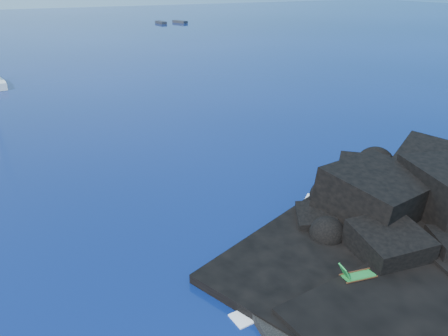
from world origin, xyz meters
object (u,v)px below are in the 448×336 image
Objects in this scene: deck_chair at (359,272)px; sunbather at (349,298)px; distant_boat_b at (180,23)px; distant_boat_a at (161,24)px.

sunbather is at bearing -136.65° from deck_chair.
sunbather is at bearing -127.99° from distant_boat_b.
deck_chair is 118.96m from distant_boat_b.
distant_boat_a is (30.49, 114.09, -0.89)m from deck_chair.
deck_chair is 118.09m from distant_boat_a.
deck_chair is 0.31× the size of distant_boat_b.
deck_chair reaches higher than sunbather.
distant_boat_a is at bearing 152.61° from distant_boat_b.
deck_chair is at bearing -109.65° from distant_boat_a.
distant_boat_a is 5.59m from distant_boat_b.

